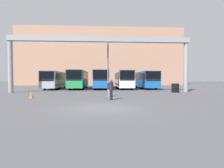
# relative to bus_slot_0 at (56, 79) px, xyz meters

# --- Properties ---
(ground_plane) EXTENTS (200.00, 200.00, 0.00)m
(ground_plane) POSITION_rel_bus_slot_0_xyz_m (8.31, -21.66, -1.78)
(ground_plane) COLOR #47474C
(building_backdrop) EXTENTS (47.24, 12.00, 16.39)m
(building_backdrop) POSITION_rel_bus_slot_0_xyz_m (8.31, 22.16, 6.42)
(building_backdrop) COLOR tan
(building_backdrop) RESTS_ON ground
(overhead_gantry) EXTENTS (24.46, 0.80, 7.55)m
(overhead_gantry) POSITION_rel_bus_slot_0_xyz_m (8.31, -8.78, 4.42)
(overhead_gantry) COLOR gray
(overhead_gantry) RESTS_ON ground
(bus_slot_0) EXTENTS (2.44, 10.87, 3.08)m
(bus_slot_0) POSITION_rel_bus_slot_0_xyz_m (0.00, 0.00, 0.00)
(bus_slot_0) COLOR #999EA5
(bus_slot_0) RESTS_ON ground
(bus_slot_1) EXTENTS (2.60, 12.06, 3.28)m
(bus_slot_1) POSITION_rel_bus_slot_0_xyz_m (4.15, 0.60, 0.11)
(bus_slot_1) COLOR #268C4C
(bus_slot_1) RESTS_ON ground
(bus_slot_2) EXTENTS (2.63, 11.61, 3.28)m
(bus_slot_2) POSITION_rel_bus_slot_0_xyz_m (8.31, 0.37, 0.11)
(bus_slot_2) COLOR #1959A5
(bus_slot_2) RESTS_ON ground
(bus_slot_3) EXTENTS (2.57, 10.15, 3.26)m
(bus_slot_3) POSITION_rel_bus_slot_0_xyz_m (12.46, -0.36, 0.10)
(bus_slot_3) COLOR silver
(bus_slot_3) RESTS_ON ground
(bus_slot_4) EXTENTS (2.58, 10.27, 3.10)m
(bus_slot_4) POSITION_rel_bus_slot_0_xyz_m (16.61, -0.30, 0.01)
(bus_slot_4) COLOR #1959A5
(bus_slot_4) RESTS_ON ground
(pedestrian_mid_left) EXTENTS (0.33, 0.33, 1.59)m
(pedestrian_mid_left) POSITION_rel_bus_slot_0_xyz_m (9.14, -14.82, -0.93)
(pedestrian_mid_left) COLOR gray
(pedestrian_mid_left) RESTS_ON ground
(pedestrian_near_center) EXTENTS (0.37, 0.37, 1.80)m
(pedestrian_near_center) POSITION_rel_bus_slot_0_xyz_m (9.23, -17.52, -0.82)
(pedestrian_near_center) COLOR black
(pedestrian_near_center) RESTS_ON ground
(traffic_cone) EXTENTS (0.37, 0.37, 0.62)m
(traffic_cone) POSITION_rel_bus_slot_0_xyz_m (1.69, -15.63, -1.46)
(traffic_cone) COLOR orange
(traffic_cone) RESTS_ON ground
(tire_stack) EXTENTS (1.04, 1.04, 1.20)m
(tire_stack) POSITION_rel_bus_slot_0_xyz_m (18.35, -9.67, -1.18)
(tire_stack) COLOR black
(tire_stack) RESTS_ON ground
(lamp_post) EXTENTS (0.36, 0.36, 7.57)m
(lamp_post) POSITION_rel_bus_slot_0_xyz_m (9.32, -7.61, 2.37)
(lamp_post) COLOR #595B60
(lamp_post) RESTS_ON ground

